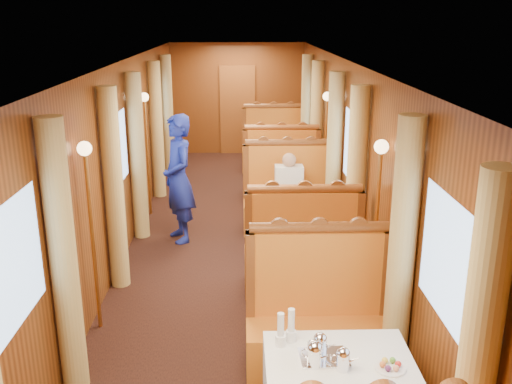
{
  "coord_description": "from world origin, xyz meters",
  "views": [
    {
      "loc": [
        0.06,
        -7.0,
        3.07
      ],
      "look_at": [
        0.24,
        -0.5,
        1.05
      ],
      "focal_mm": 40.0,
      "sensor_mm": 36.0,
      "label": 1
    }
  ],
  "objects_px": {
    "teapot_right": "(343,362)",
    "rose_vase_mid": "(292,190)",
    "teapot_left": "(315,357)",
    "passenger": "(289,186)",
    "fruit_plate": "(390,366)",
    "teapot_back": "(320,347)",
    "banquette_near_aft": "(318,324)",
    "rose_vase_far": "(278,135)",
    "banquette_mid_aft": "(287,202)",
    "table_mid": "(293,229)",
    "banquette_far_fwd": "(281,175)",
    "banquette_far_aft": "(274,149)",
    "steward": "(179,179)",
    "banquette_mid_fwd": "(301,257)",
    "table_far": "(277,163)",
    "tea_tray": "(324,357)"
  },
  "relations": [
    {
      "from": "banquette_far_fwd",
      "to": "teapot_left",
      "type": "xyz_separation_m",
      "value": [
        -0.19,
        -6.09,
        0.4
      ]
    },
    {
      "from": "banquette_far_aft",
      "to": "steward",
      "type": "bearing_deg",
      "value": -111.8
    },
    {
      "from": "fruit_plate",
      "to": "rose_vase_far",
      "type": "xyz_separation_m",
      "value": [
        -0.3,
        7.18,
        0.16
      ]
    },
    {
      "from": "teapot_right",
      "to": "rose_vase_mid",
      "type": "distance_m",
      "value": 3.63
    },
    {
      "from": "teapot_left",
      "to": "rose_vase_mid",
      "type": "relative_size",
      "value": 0.49
    },
    {
      "from": "tea_tray",
      "to": "teapot_back",
      "type": "distance_m",
      "value": 0.07
    },
    {
      "from": "teapot_right",
      "to": "rose_vase_mid",
      "type": "height_order",
      "value": "rose_vase_mid"
    },
    {
      "from": "teapot_right",
      "to": "steward",
      "type": "relative_size",
      "value": 0.09
    },
    {
      "from": "banquette_mid_aft",
      "to": "passenger",
      "type": "relative_size",
      "value": 1.76
    },
    {
      "from": "banquette_far_aft",
      "to": "teapot_right",
      "type": "relative_size",
      "value": 8.35
    },
    {
      "from": "banquette_mid_fwd",
      "to": "teapot_back",
      "type": "xyz_separation_m",
      "value": [
        -0.13,
        -2.46,
        0.39
      ]
    },
    {
      "from": "banquette_far_fwd",
      "to": "rose_vase_mid",
      "type": "xyz_separation_m",
      "value": [
        -0.04,
        -2.51,
        0.5
      ]
    },
    {
      "from": "table_far",
      "to": "tea_tray",
      "type": "xyz_separation_m",
      "value": [
        -0.11,
        -7.02,
        0.38
      ]
    },
    {
      "from": "table_far",
      "to": "rose_vase_mid",
      "type": "xyz_separation_m",
      "value": [
        -0.04,
        -3.53,
        0.55
      ]
    },
    {
      "from": "rose_vase_mid",
      "to": "banquette_mid_aft",
      "type": "bearing_deg",
      "value": 88.07
    },
    {
      "from": "fruit_plate",
      "to": "teapot_back",
      "type": "bearing_deg",
      "value": 159.35
    },
    {
      "from": "table_mid",
      "to": "banquette_mid_aft",
      "type": "height_order",
      "value": "banquette_mid_aft"
    },
    {
      "from": "banquette_near_aft",
      "to": "banquette_mid_fwd",
      "type": "relative_size",
      "value": 1.0
    },
    {
      "from": "teapot_left",
      "to": "fruit_plate",
      "type": "distance_m",
      "value": 0.52
    },
    {
      "from": "teapot_back",
      "to": "steward",
      "type": "relative_size",
      "value": 0.09
    },
    {
      "from": "rose_vase_far",
      "to": "passenger",
      "type": "height_order",
      "value": "passenger"
    },
    {
      "from": "table_mid",
      "to": "tea_tray",
      "type": "bearing_deg",
      "value": -91.8
    },
    {
      "from": "table_far",
      "to": "teapot_left",
      "type": "bearing_deg",
      "value": -91.51
    },
    {
      "from": "table_mid",
      "to": "banquette_mid_fwd",
      "type": "xyz_separation_m",
      "value": [
        0.0,
        -1.01,
        0.05
      ]
    },
    {
      "from": "teapot_left",
      "to": "passenger",
      "type": "distance_m",
      "value": 4.4
    },
    {
      "from": "table_mid",
      "to": "banquette_far_aft",
      "type": "relative_size",
      "value": 0.78
    },
    {
      "from": "banquette_far_fwd",
      "to": "rose_vase_mid",
      "type": "relative_size",
      "value": 3.72
    },
    {
      "from": "banquette_far_fwd",
      "to": "tea_tray",
      "type": "height_order",
      "value": "banquette_far_fwd"
    },
    {
      "from": "passenger",
      "to": "banquette_mid_fwd",
      "type": "bearing_deg",
      "value": -90.0
    },
    {
      "from": "table_mid",
      "to": "rose_vase_mid",
      "type": "bearing_deg",
      "value": -142.04
    },
    {
      "from": "teapot_right",
      "to": "banquette_far_aft",
      "type": "bearing_deg",
      "value": 103.56
    },
    {
      "from": "banquette_near_aft",
      "to": "banquette_mid_aft",
      "type": "relative_size",
      "value": 1.0
    },
    {
      "from": "table_far",
      "to": "teapot_back",
      "type": "distance_m",
      "value": 6.99
    },
    {
      "from": "banquette_mid_aft",
      "to": "teapot_back",
      "type": "height_order",
      "value": "banquette_mid_aft"
    },
    {
      "from": "banquette_mid_aft",
      "to": "rose_vase_mid",
      "type": "bearing_deg",
      "value": -91.93
    },
    {
      "from": "passenger",
      "to": "rose_vase_mid",
      "type": "bearing_deg",
      "value": -92.45
    },
    {
      "from": "banquette_far_fwd",
      "to": "teapot_left",
      "type": "relative_size",
      "value": 7.55
    },
    {
      "from": "banquette_mid_fwd",
      "to": "steward",
      "type": "relative_size",
      "value": 0.74
    },
    {
      "from": "banquette_far_fwd",
      "to": "rose_vase_mid",
      "type": "bearing_deg",
      "value": -90.8
    },
    {
      "from": "teapot_left",
      "to": "fruit_plate",
      "type": "bearing_deg",
      "value": 17.78
    },
    {
      "from": "table_mid",
      "to": "teapot_right",
      "type": "relative_size",
      "value": 6.55
    },
    {
      "from": "tea_tray",
      "to": "teapot_back",
      "type": "height_order",
      "value": "teapot_back"
    },
    {
      "from": "teapot_back",
      "to": "rose_vase_mid",
      "type": "relative_size",
      "value": 0.46
    },
    {
      "from": "banquette_near_aft",
      "to": "table_far",
      "type": "relative_size",
      "value": 1.28
    },
    {
      "from": "table_mid",
      "to": "steward",
      "type": "relative_size",
      "value": 0.58
    },
    {
      "from": "tea_tray",
      "to": "banquette_mid_aft",
      "type": "bearing_deg",
      "value": 88.61
    },
    {
      "from": "banquette_mid_aft",
      "to": "teapot_back",
      "type": "distance_m",
      "value": 4.51
    },
    {
      "from": "teapot_left",
      "to": "banquette_mid_aft",
      "type": "bearing_deg",
      "value": 110.66
    },
    {
      "from": "banquette_near_aft",
      "to": "rose_vase_far",
      "type": "relative_size",
      "value": 3.72
    },
    {
      "from": "rose_vase_mid",
      "to": "passenger",
      "type": "bearing_deg",
      "value": 87.55
    }
  ]
}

